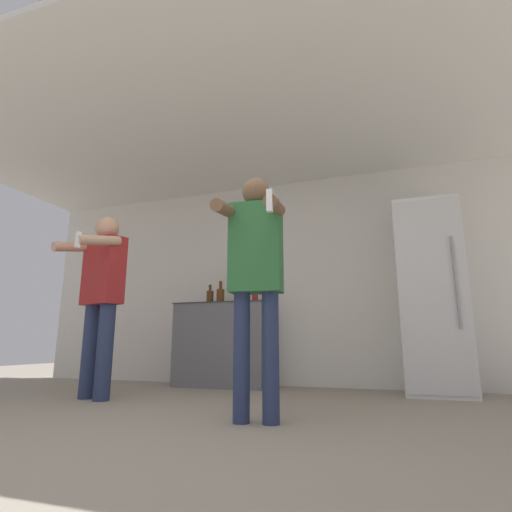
# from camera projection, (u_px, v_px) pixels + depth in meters

# --- Properties ---
(ground_plane) EXTENTS (14.00, 14.00, 0.00)m
(ground_plane) POSITION_uv_depth(u_px,v_px,m) (134.00, 447.00, 1.97)
(ground_plane) COLOR gray
(wall_back) EXTENTS (7.00, 0.06, 2.55)m
(wall_back) POSITION_uv_depth(u_px,v_px,m) (284.00, 280.00, 5.02)
(wall_back) COLOR silver
(wall_back) RESTS_ON ground_plane
(ceiling_slab) EXTENTS (7.00, 3.49, 0.05)m
(ceiling_slab) POSITION_uv_depth(u_px,v_px,m) (243.00, 126.00, 3.89)
(ceiling_slab) COLOR silver
(ceiling_slab) RESTS_ON wall_back
(refrigerator) EXTENTS (0.63, 0.72, 1.93)m
(refrigerator) POSITION_uv_depth(u_px,v_px,m) (430.00, 297.00, 4.09)
(refrigerator) COLOR white
(refrigerator) RESTS_ON ground_plane
(counter) EXTENTS (1.14, 0.58, 0.97)m
(counter) POSITION_uv_depth(u_px,v_px,m) (224.00, 344.00, 4.79)
(counter) COLOR slate
(counter) RESTS_ON ground_plane
(bottle_red_label) EXTENTS (0.07, 0.07, 0.33)m
(bottle_red_label) POSITION_uv_depth(u_px,v_px,m) (255.00, 291.00, 4.74)
(bottle_red_label) COLOR maroon
(bottle_red_label) RESTS_ON counter
(bottle_short_whiskey) EXTENTS (0.09, 0.09, 0.23)m
(bottle_short_whiskey) POSITION_uv_depth(u_px,v_px,m) (210.00, 296.00, 4.91)
(bottle_short_whiskey) COLOR #563314
(bottle_short_whiskey) RESTS_ON counter
(bottle_dark_rum) EXTENTS (0.07, 0.07, 0.23)m
(bottle_dark_rum) POSITION_uv_depth(u_px,v_px,m) (242.00, 295.00, 4.78)
(bottle_dark_rum) COLOR black
(bottle_dark_rum) RESTS_ON counter
(bottle_clear_vodka) EXTENTS (0.09, 0.09, 0.27)m
(bottle_clear_vodka) POSITION_uv_depth(u_px,v_px,m) (220.00, 295.00, 4.87)
(bottle_clear_vodka) COLOR #563314
(bottle_clear_vodka) RESTS_ON counter
(person_woman_foreground) EXTENTS (0.47, 0.54, 1.66)m
(person_woman_foreground) POSITION_uv_depth(u_px,v_px,m) (256.00, 266.00, 2.73)
(person_woman_foreground) COLOR navy
(person_woman_foreground) RESTS_ON ground_plane
(person_man_side) EXTENTS (0.62, 0.63, 1.73)m
(person_man_side) POSITION_uv_depth(u_px,v_px,m) (101.00, 290.00, 3.80)
(person_man_side) COLOR navy
(person_man_side) RESTS_ON ground_plane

